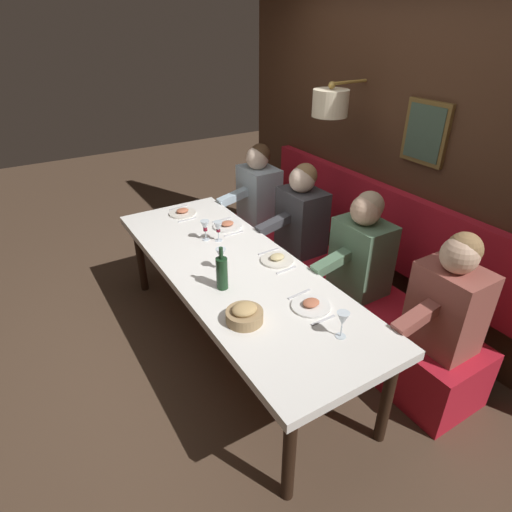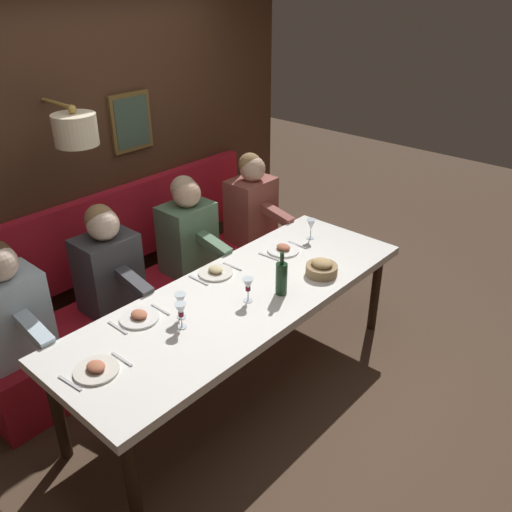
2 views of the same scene
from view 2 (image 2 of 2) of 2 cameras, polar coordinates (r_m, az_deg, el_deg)
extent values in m
plane|color=#4C3828|center=(3.93, -1.50, -13.23)|extent=(12.00, 12.00, 0.00)
cube|color=white|center=(3.50, -1.65, -4.50)|extent=(0.90, 2.57, 0.06)
cylinder|color=black|center=(4.35, 12.61, -3.81)|extent=(0.07, 0.07, 0.68)
cylinder|color=black|center=(2.97, -13.12, -22.37)|extent=(0.07, 0.07, 0.68)
cylinder|color=black|center=(4.66, 5.21, -0.84)|extent=(0.07, 0.07, 0.68)
cylinder|color=black|center=(3.42, -20.40, -15.46)|extent=(0.07, 0.07, 0.68)
cube|color=red|center=(4.32, -10.25, -5.57)|extent=(0.52, 2.77, 0.45)
cube|color=#422819|center=(4.26, -16.81, 11.42)|extent=(0.10, 3.97, 2.90)
cube|color=red|center=(4.42, -14.95, 2.81)|extent=(0.10, 2.77, 0.64)
cube|color=brown|center=(4.33, -13.22, 13.75)|extent=(0.04, 0.36, 0.44)
cube|color=#384C3D|center=(4.32, -13.07, 13.72)|extent=(0.01, 0.30, 0.38)
cylinder|color=#A37F38|center=(3.80, -20.48, 15.02)|extent=(0.35, 0.02, 0.02)
cylinder|color=beige|center=(3.68, -18.72, 12.65)|extent=(0.28, 0.28, 0.20)
sphere|color=#A37F38|center=(3.65, -19.04, 14.60)|extent=(0.06, 0.06, 0.06)
cube|color=#934C42|center=(4.73, -0.53, 4.99)|extent=(0.30, 0.40, 0.56)
sphere|color=#D1A889|center=(4.58, -0.36, 9.28)|extent=(0.22, 0.22, 0.22)
sphere|color=#937047|center=(4.59, -0.65, 9.72)|extent=(0.20, 0.20, 0.20)
cube|color=#934C42|center=(4.54, 2.20, 4.48)|extent=(0.33, 0.09, 0.14)
cube|color=#567A5B|center=(4.26, -7.29, 1.96)|extent=(0.30, 0.40, 0.56)
sphere|color=#D1A889|center=(4.09, -7.43, 6.63)|extent=(0.22, 0.22, 0.22)
sphere|color=tan|center=(4.10, -7.74, 7.13)|extent=(0.20, 0.20, 0.20)
cube|color=#567A5B|center=(4.05, -4.58, 1.26)|extent=(0.33, 0.09, 0.14)
cube|color=#3D3D42|center=(3.87, -15.45, -1.75)|extent=(0.30, 0.40, 0.56)
sphere|color=beige|center=(3.69, -16.02, 3.25)|extent=(0.22, 0.22, 0.22)
sphere|color=#937047|center=(3.70, -16.35, 3.80)|extent=(0.20, 0.20, 0.20)
cube|color=#3D3D42|center=(3.64, -12.95, -2.75)|extent=(0.33, 0.09, 0.14)
cube|color=silver|center=(3.61, -24.68, -5.87)|extent=(0.30, 0.40, 0.56)
cube|color=silver|center=(3.36, -22.64, -7.28)|extent=(0.33, 0.09, 0.14)
cylinder|color=white|center=(3.32, -12.33, -6.46)|extent=(0.24, 0.24, 0.01)
ellipsoid|color=#B76647|center=(3.31, -12.37, -6.10)|extent=(0.11, 0.09, 0.04)
cube|color=silver|center=(3.38, -10.16, -5.63)|extent=(0.17, 0.01, 0.01)
cube|color=silver|center=(3.27, -14.55, -7.41)|extent=(0.18, 0.02, 0.01)
cylinder|color=silver|center=(3.71, -4.32, -1.79)|extent=(0.24, 0.24, 0.01)
ellipsoid|color=#D1BC84|center=(3.70, -4.33, -1.45)|extent=(0.11, 0.09, 0.04)
cube|color=silver|center=(3.79, -2.55, -1.12)|extent=(0.17, 0.02, 0.01)
cube|color=silver|center=(3.64, -6.16, -2.59)|extent=(0.18, 0.02, 0.01)
cylinder|color=white|center=(4.00, 2.93, 0.64)|extent=(0.24, 0.24, 0.01)
ellipsoid|color=#B76647|center=(3.99, 2.94, 0.96)|extent=(0.11, 0.09, 0.04)
cube|color=silver|center=(4.10, 4.43, 1.21)|extent=(0.17, 0.02, 0.01)
cube|color=silver|center=(3.92, 1.37, -0.05)|extent=(0.18, 0.03, 0.01)
cylinder|color=silver|center=(2.99, -16.65, -11.59)|extent=(0.24, 0.24, 0.01)
ellipsoid|color=#B76647|center=(2.97, -16.72, -11.21)|extent=(0.11, 0.09, 0.04)
cube|color=silver|center=(3.03, -14.13, -10.61)|extent=(0.17, 0.02, 0.01)
cube|color=silver|center=(2.95, -19.24, -12.68)|extent=(0.18, 0.03, 0.01)
cylinder|color=silver|center=(3.21, -7.90, -7.48)|extent=(0.06, 0.06, 0.00)
cylinder|color=silver|center=(3.19, -7.95, -6.91)|extent=(0.01, 0.01, 0.07)
cone|color=silver|center=(3.14, -8.05, -5.72)|extent=(0.07, 0.07, 0.08)
cylinder|color=maroon|center=(3.16, -8.01, -6.15)|extent=(0.03, 0.03, 0.03)
cylinder|color=silver|center=(4.21, 5.82, 1.90)|extent=(0.06, 0.06, 0.00)
cylinder|color=silver|center=(4.19, 5.84, 2.38)|extent=(0.01, 0.01, 0.07)
cone|color=silver|center=(4.16, 5.90, 3.37)|extent=(0.07, 0.07, 0.08)
cylinder|color=silver|center=(3.41, -0.85, -4.78)|extent=(0.06, 0.06, 0.00)
cylinder|color=silver|center=(3.39, -0.85, -4.22)|extent=(0.01, 0.01, 0.07)
cone|color=silver|center=(3.35, -0.86, -3.07)|extent=(0.07, 0.07, 0.08)
cylinder|color=maroon|center=(3.36, -0.86, -3.50)|extent=(0.03, 0.03, 0.03)
cylinder|color=silver|center=(3.30, -7.93, -6.42)|extent=(0.06, 0.06, 0.00)
cylinder|color=silver|center=(3.27, -7.97, -5.86)|extent=(0.01, 0.01, 0.07)
cone|color=silver|center=(3.23, -8.07, -4.68)|extent=(0.07, 0.07, 0.08)
cylinder|color=maroon|center=(3.25, -8.03, -5.18)|extent=(0.03, 0.03, 0.02)
cylinder|color=#19381E|center=(3.43, 2.73, -2.45)|extent=(0.08, 0.08, 0.22)
cylinder|color=#19381E|center=(3.36, 2.79, -0.25)|extent=(0.03, 0.03, 0.08)
cylinder|color=#9E7F56|center=(3.71, 7.01, -1.47)|extent=(0.22, 0.22, 0.07)
ellipsoid|color=tan|center=(3.68, 7.05, -0.80)|extent=(0.15, 0.13, 0.06)
camera|label=1|loc=(4.49, 33.42, 20.25)|focal=29.88mm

